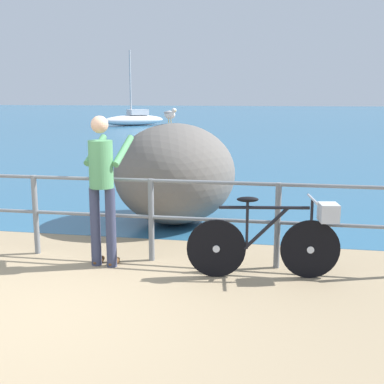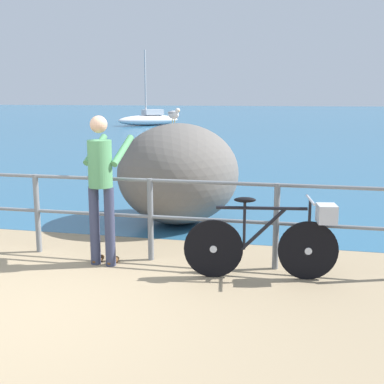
{
  "view_description": "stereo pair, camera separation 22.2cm",
  "coord_description": "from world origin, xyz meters",
  "px_view_note": "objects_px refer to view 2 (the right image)",
  "views": [
    {
      "loc": [
        2.32,
        -4.08,
        2.01
      ],
      "look_at": [
        1.19,
        2.07,
        0.8
      ],
      "focal_mm": 46.93,
      "sensor_mm": 36.0,
      "label": 1
    },
    {
      "loc": [
        2.54,
        -4.04,
        2.01
      ],
      "look_at": [
        1.19,
        2.07,
        0.8
      ],
      "focal_mm": 46.93,
      "sensor_mm": 36.0,
      "label": 2
    }
  ],
  "objects_px": {
    "bicycle": "(274,238)",
    "sailboat": "(149,119)",
    "breakwater_boulder_main": "(178,174)",
    "seagull": "(174,114)",
    "person_at_railing": "(102,183)"
  },
  "relations": [
    {
      "from": "bicycle",
      "to": "seagull",
      "type": "distance_m",
      "value": 3.13
    },
    {
      "from": "breakwater_boulder_main",
      "to": "person_at_railing",
      "type": "bearing_deg",
      "value": -100.05
    },
    {
      "from": "bicycle",
      "to": "breakwater_boulder_main",
      "type": "xyz_separation_m",
      "value": [
        -1.64,
        2.23,
        0.33
      ]
    },
    {
      "from": "bicycle",
      "to": "seagull",
      "type": "height_order",
      "value": "seagull"
    },
    {
      "from": "person_at_railing",
      "to": "sailboat",
      "type": "height_order",
      "value": "sailboat"
    },
    {
      "from": "person_at_railing",
      "to": "sailboat",
      "type": "bearing_deg",
      "value": 21.27
    },
    {
      "from": "person_at_railing",
      "to": "seagull",
      "type": "xyz_separation_m",
      "value": [
        0.3,
        2.25,
        0.73
      ]
    },
    {
      "from": "breakwater_boulder_main",
      "to": "sailboat",
      "type": "height_order",
      "value": "sailboat"
    },
    {
      "from": "person_at_railing",
      "to": "seagull",
      "type": "relative_size",
      "value": 6.07
    },
    {
      "from": "breakwater_boulder_main",
      "to": "bicycle",
      "type": "bearing_deg",
      "value": -53.6
    },
    {
      "from": "bicycle",
      "to": "breakwater_boulder_main",
      "type": "distance_m",
      "value": 2.78
    },
    {
      "from": "seagull",
      "to": "person_at_railing",
      "type": "bearing_deg",
      "value": -54.39
    },
    {
      "from": "person_at_railing",
      "to": "sailboat",
      "type": "relative_size",
      "value": 0.36
    },
    {
      "from": "bicycle",
      "to": "sailboat",
      "type": "distance_m",
      "value": 28.94
    },
    {
      "from": "breakwater_boulder_main",
      "to": "seagull",
      "type": "relative_size",
      "value": 6.95
    }
  ]
}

